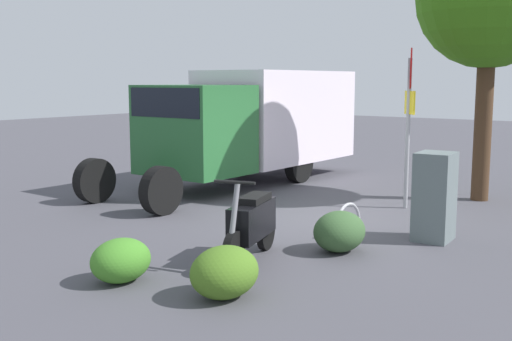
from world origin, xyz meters
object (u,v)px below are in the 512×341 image
object	(u,v)px
motorcycle	(252,223)
bike_rack_hoop	(348,228)
stop_sign	(409,102)
box_truck_near	(252,119)
utility_cabinet	(435,197)

from	to	relation	value
motorcycle	bike_rack_hoop	world-z (taller)	motorcycle
motorcycle	stop_sign	bearing A→B (deg)	160.18
stop_sign	motorcycle	bearing A→B (deg)	-3.62
bike_rack_hoop	motorcycle	bearing A→B (deg)	-3.52
box_truck_near	utility_cabinet	bearing A→B (deg)	63.92
box_truck_near	motorcycle	xyz separation A→B (m)	(5.37, 3.99, -1.01)
box_truck_near	stop_sign	world-z (taller)	stop_sign
box_truck_near	utility_cabinet	world-z (taller)	box_truck_near
motorcycle	stop_sign	distance (m)	4.84
box_truck_near	utility_cabinet	distance (m)	6.32
motorcycle	stop_sign	xyz separation A→B (m)	(-4.59, 0.29, 1.51)
motorcycle	utility_cabinet	size ratio (longest dim) A/B	1.30
utility_cabinet	bike_rack_hoop	world-z (taller)	utility_cabinet
motorcycle	utility_cabinet	bearing A→B (deg)	131.66
stop_sign	bike_rack_hoop	size ratio (longest dim) A/B	3.59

